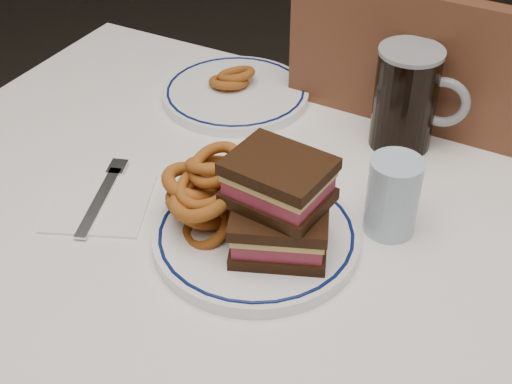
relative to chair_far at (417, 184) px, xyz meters
The scene contains 11 objects.
dining_table 0.49m from the chair_far, 100.32° to the right, with size 1.27×0.87×0.75m.
chair_far is the anchor object (origin of this frame).
main_plate 0.57m from the chair_far, 100.14° to the right, with size 0.29×0.29×0.02m.
reuben_sandwich 0.61m from the chair_far, 96.08° to the right, with size 0.16×0.14×0.13m.
onion_rings_main 0.62m from the chair_far, 107.79° to the right, with size 0.13×0.14×0.14m.
ketchup_ramekin 0.54m from the chair_far, 106.79° to the right, with size 0.06×0.06×0.04m.
beer_mug 0.36m from the chair_far, 88.94° to the right, with size 0.15×0.10×0.17m.
water_glass 0.49m from the chair_far, 81.85° to the right, with size 0.07×0.07×0.12m, color #A8C1D9.
far_plate 0.43m from the chair_far, 148.46° to the right, with size 0.26×0.26×0.02m.
onion_rings_far 0.44m from the chair_far, 151.60° to the right, with size 0.08×0.09×0.05m.
napkin_fork 0.68m from the chair_far, 121.54° to the right, with size 0.19×0.20×0.01m.
Camera 1 is at (0.34, -0.70, 1.41)m, focal length 50.00 mm.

